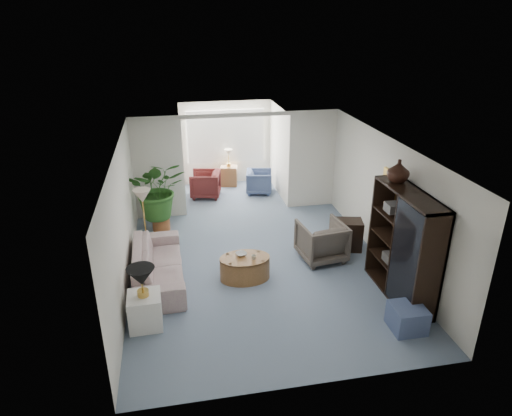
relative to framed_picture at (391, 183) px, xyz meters
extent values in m
plane|color=gray|center=(-2.46, 0.10, -1.70)|extent=(6.00, 6.00, 0.00)
plane|color=gray|center=(-2.46, 4.20, -1.70)|extent=(2.60, 2.60, 0.00)
cube|color=white|center=(-4.36, 3.10, -0.45)|extent=(1.20, 0.12, 2.50)
cube|color=white|center=(-0.56, 3.10, -0.45)|extent=(1.20, 0.12, 2.50)
cube|color=white|center=(-2.46, 3.10, 0.75)|extent=(2.60, 0.12, 0.10)
cube|color=white|center=(-2.46, 5.28, -0.30)|extent=(2.20, 0.02, 1.50)
cube|color=white|center=(-2.46, 5.25, -0.30)|extent=(2.20, 0.02, 1.50)
cube|color=#B9AE94|center=(0.00, 0.00, 0.00)|extent=(0.04, 0.50, 0.40)
imported|color=#BCB39F|center=(-4.42, 0.18, -1.37)|extent=(0.94, 2.29, 0.66)
cube|color=white|center=(-4.62, -1.17, -1.42)|extent=(0.53, 0.53, 0.57)
cone|color=black|center=(-4.62, -1.17, -0.78)|extent=(0.44, 0.44, 0.30)
cone|color=beige|center=(-4.67, 1.39, -0.45)|extent=(0.36, 0.36, 0.28)
cylinder|color=#955C36|center=(-2.82, -0.07, -1.47)|extent=(1.18, 1.18, 0.45)
imported|color=beige|center=(-2.87, 0.03, -1.23)|extent=(0.25, 0.25, 0.05)
imported|color=beige|center=(-2.67, -0.17, -1.21)|extent=(0.11, 0.11, 0.08)
imported|color=#5C5349|center=(-1.17, 0.38, -1.30)|extent=(0.97, 0.99, 0.81)
cube|color=black|center=(-0.47, 0.68, -1.37)|extent=(0.63, 0.54, 0.65)
cube|color=black|center=(-0.23, -1.11, -0.72)|extent=(0.47, 1.77, 1.96)
imported|color=black|center=(-0.23, -0.61, 0.46)|extent=(0.38, 0.38, 0.40)
cube|color=#4D5C85|center=(-0.54, -2.04, -1.49)|extent=(0.53, 0.53, 0.41)
cylinder|color=#A0592E|center=(-4.38, 2.37, -1.54)|extent=(0.40, 0.40, 0.32)
imported|color=#2D6322|center=(-4.38, 2.37, -0.69)|extent=(1.25, 1.08, 1.39)
imported|color=#4D5C85|center=(-1.68, 4.27, -1.38)|extent=(0.83, 0.82, 0.64)
imported|color=#57201D|center=(-3.18, 4.27, -1.34)|extent=(0.93, 0.91, 0.71)
cube|color=#955C36|center=(-2.43, 5.02, -1.41)|extent=(0.53, 0.45, 0.57)
cube|color=#3D3B37|center=(-0.28, -0.90, -1.06)|extent=(0.30, 0.26, 0.16)
cube|color=#2A2724|center=(-0.28, -1.56, -1.06)|extent=(0.30, 0.26, 0.16)
cube|color=#2D2823|center=(-0.28, -1.46, -0.16)|extent=(0.30, 0.26, 0.16)
cube|color=#4D4B49|center=(-0.28, -0.73, -0.16)|extent=(0.30, 0.26, 0.16)
camera|label=1|loc=(-4.01, -7.36, 2.94)|focal=31.75mm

